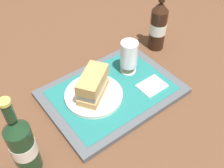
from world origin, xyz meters
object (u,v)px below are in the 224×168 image
object	(u,v)px
beer_glass	(129,56)
beer_bottle	(158,25)
sandwich	(93,84)
second_bottle	(22,144)
plate	(94,95)

from	to	relation	value
beer_glass	beer_bottle	world-z (taller)	beer_bottle
sandwich	second_bottle	world-z (taller)	second_bottle
sandwich	beer_bottle	size ratio (longest dim) A/B	0.54
sandwich	beer_glass	xyz separation A→B (m)	(0.17, 0.03, 0.01)
plate	second_bottle	size ratio (longest dim) A/B	0.71
second_bottle	plate	bearing A→B (deg)	18.08
sandwich	beer_bottle	bearing A→B (deg)	-21.10
beer_glass	beer_bottle	distance (m)	0.21
plate	beer_bottle	size ratio (longest dim) A/B	0.71
plate	sandwich	bearing A→B (deg)	34.76
plate	beer_bottle	xyz separation A→B (m)	(0.37, 0.09, 0.08)
sandwich	second_bottle	xyz separation A→B (m)	(-0.27, -0.09, 0.03)
beer_glass	sandwich	bearing A→B (deg)	-171.16
plate	sandwich	size ratio (longest dim) A/B	1.33
second_bottle	beer_bottle	bearing A→B (deg)	15.65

